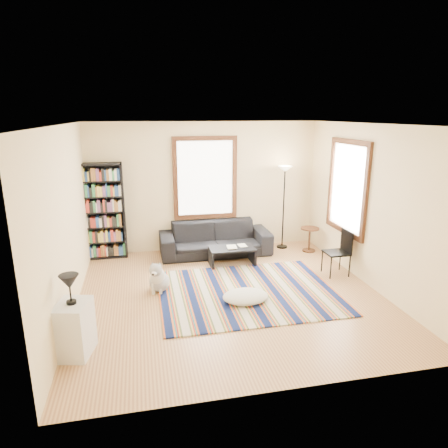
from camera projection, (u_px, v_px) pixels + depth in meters
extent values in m
cube|color=tan|center=(230.00, 297.00, 6.78)|extent=(5.00, 5.00, 0.10)
cube|color=white|center=(231.00, 121.00, 6.00)|extent=(5.00, 5.00, 0.10)
cube|color=beige|center=(205.00, 187.00, 8.79)|extent=(5.00, 0.10, 2.80)
cube|color=beige|center=(287.00, 275.00, 3.99)|extent=(5.00, 0.10, 2.80)
cube|color=beige|center=(62.00, 223.00, 5.88)|extent=(0.10, 5.00, 2.80)
cube|color=beige|center=(374.00, 207.00, 6.90)|extent=(0.10, 5.00, 2.80)
cube|color=white|center=(205.00, 178.00, 8.67)|extent=(1.20, 0.06, 1.60)
cube|color=white|center=(348.00, 187.00, 7.59)|extent=(0.06, 1.20, 1.60)
cube|color=#0C1740|center=(247.00, 292.00, 6.83)|extent=(2.99, 2.39, 0.02)
imported|color=black|center=(215.00, 238.00, 8.63)|extent=(0.93, 2.37, 0.69)
cube|color=black|center=(102.00, 211.00, 8.25)|extent=(0.90, 0.30, 2.00)
cube|color=black|center=(232.00, 256.00, 8.05)|extent=(0.97, 0.63, 0.36)
imported|color=beige|center=(227.00, 247.00, 7.98)|extent=(0.21, 0.27, 0.02)
imported|color=beige|center=(239.00, 246.00, 8.08)|extent=(0.23, 0.17, 0.02)
ellipsoid|color=silver|center=(245.00, 296.00, 6.47)|extent=(0.76, 0.58, 0.19)
cylinder|color=#3F220F|center=(309.00, 240.00, 8.81)|extent=(0.47, 0.47, 0.54)
cube|color=black|center=(336.00, 253.00, 7.50)|extent=(0.42, 0.40, 0.86)
cube|color=silver|center=(74.00, 329.00, 5.00)|extent=(0.48, 0.57, 0.70)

